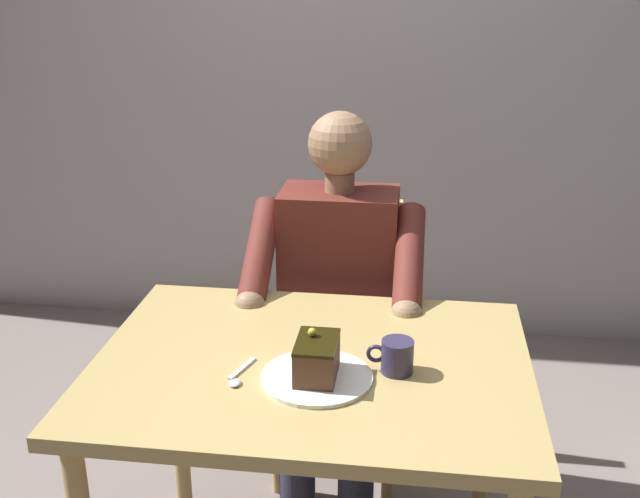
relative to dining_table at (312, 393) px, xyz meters
The scene contains 7 objects.
dining_table is the anchor object (origin of this frame).
chair 0.72m from the dining_table, 90.00° to the right, with size 0.42×0.42×0.91m.
seated_person 0.53m from the dining_table, 90.00° to the right, with size 0.53×0.58×1.24m.
dessert_plate 0.13m from the dining_table, 106.25° to the left, with size 0.26×0.26×0.01m, color white.
cake_slice 0.17m from the dining_table, 106.22° to the left, with size 0.09×0.14×0.11m.
coffee_cup 0.24m from the dining_table, behind, with size 0.11×0.08×0.08m.
dessert_spoon 0.21m from the dining_table, 33.76° to the left, with size 0.05×0.14×0.01m.
Camera 1 is at (-0.24, 1.60, 1.65)m, focal length 42.69 mm.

